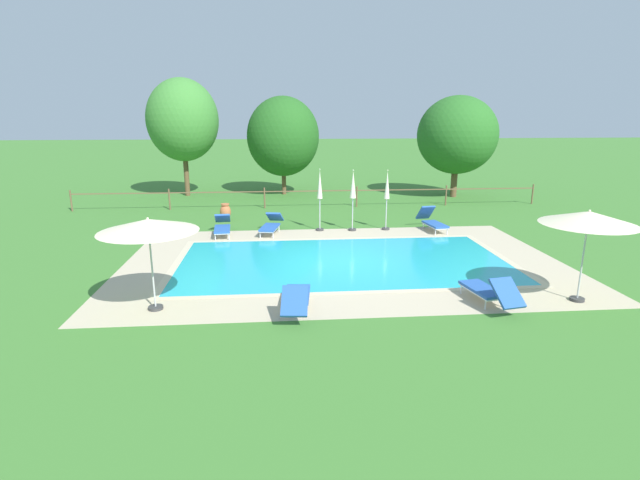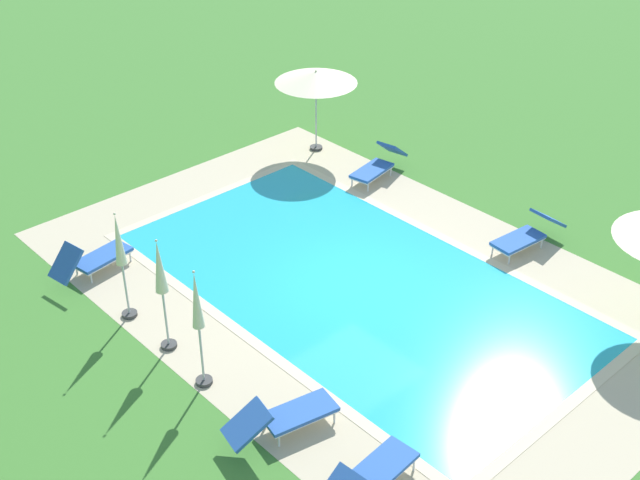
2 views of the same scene
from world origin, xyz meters
TOP-DOWN VIEW (x-y plane):
  - ground_plane at (0.00, 0.00)m, footprint 160.00×160.00m
  - pool_deck_paving at (0.00, 0.00)m, footprint 14.05×9.13m
  - swimming_pool_water at (0.00, 0.00)m, footprint 10.48×5.56m
  - pool_coping_rim at (0.00, 0.00)m, footprint 10.96×6.04m
  - sun_lounger_north_near_steps at (-4.29, 3.93)m, footprint 0.76×2.08m
  - sun_lounger_north_mid at (3.14, -4.00)m, footprint 0.95×2.07m
  - sun_lounger_north_far at (4.22, 3.99)m, footprint 0.88×1.97m
  - sun_lounger_north_end at (-1.67, -3.99)m, footprint 0.80×2.07m
  - sun_lounger_south_near_corner at (-2.37, 4.04)m, footprint 1.01×2.12m
  - patio_umbrella_open_foreground at (5.53, -3.94)m, footprint 2.29×2.29m
  - patio_umbrella_closed_row_west at (0.94, 4.22)m, footprint 0.32×0.32m
  - patio_umbrella_closed_row_mid_west at (-0.39, 4.33)m, footprint 0.32×0.32m
  - patio_umbrella_closed_row_centre at (2.34, 4.25)m, footprint 0.32×0.32m

SIDE VIEW (x-z plane):
  - ground_plane at x=0.00m, z-range 0.00..0.00m
  - pool_deck_paving at x=0.00m, z-range 0.00..0.01m
  - swimming_pool_water at x=0.00m, z-range 0.00..0.01m
  - pool_coping_rim at x=0.00m, z-range 0.01..0.01m
  - sun_lounger_north_near_steps at x=-4.29m, z-range -0.02..0.75m
  - sun_lounger_south_near_corner at x=-2.37m, z-range -0.03..0.75m
  - sun_lounger_north_end at x=-1.67m, z-range -0.04..0.77m
  - sun_lounger_north_mid at x=3.14m, z-range -0.05..0.80m
  - sun_lounger_north_far at x=4.22m, z-range -0.09..0.86m
  - patio_umbrella_closed_row_centre at x=2.34m, z-range 0.37..2.84m
  - patio_umbrella_closed_row_mid_west at x=-0.39m, z-range 0.37..2.91m
  - patio_umbrella_closed_row_west at x=0.94m, z-range 0.43..2.93m
  - patio_umbrella_open_foreground at x=5.53m, z-range 0.97..3.36m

